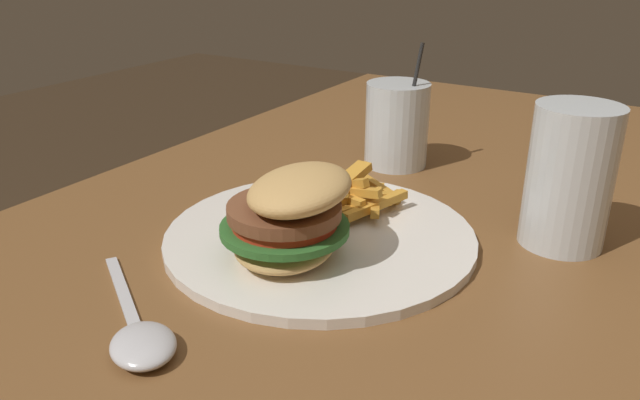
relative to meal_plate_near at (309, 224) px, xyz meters
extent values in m
cube|color=brown|center=(0.00, 0.17, -0.04)|extent=(1.56, 1.03, 0.03)
cylinder|color=brown|center=(-0.71, -0.27, -0.42)|extent=(0.06, 0.06, 0.71)
cylinder|color=white|center=(-0.02, 0.00, -0.02)|extent=(0.31, 0.31, 0.01)
ellipsoid|color=tan|center=(0.04, 0.00, -0.01)|extent=(0.14, 0.13, 0.02)
cylinder|color=#2D6628|center=(0.04, 0.00, 0.01)|extent=(0.15, 0.15, 0.01)
cylinder|color=red|center=(0.04, 0.00, 0.02)|extent=(0.13, 0.13, 0.01)
cylinder|color=brown|center=(0.04, 0.00, 0.03)|extent=(0.14, 0.14, 0.01)
ellipsoid|color=tan|center=(0.03, 0.01, 0.05)|extent=(0.14, 0.13, 0.04)
cube|color=gold|center=(-0.08, 0.00, 0.01)|extent=(0.01, 0.08, 0.02)
cube|color=gold|center=(-0.13, 0.03, -0.01)|extent=(0.07, 0.02, 0.03)
cube|color=gold|center=(-0.08, 0.00, 0.00)|extent=(0.06, 0.02, 0.01)
cube|color=gold|center=(-0.09, -0.01, 0.02)|extent=(0.07, 0.02, 0.02)
cube|color=gold|center=(-0.05, 0.01, -0.01)|extent=(0.08, 0.03, 0.01)
cube|color=gold|center=(-0.11, -0.02, -0.01)|extent=(0.02, 0.08, 0.02)
cube|color=gold|center=(-0.13, 0.01, -0.01)|extent=(0.02, 0.06, 0.02)
cube|color=gold|center=(-0.09, 0.02, -0.01)|extent=(0.07, 0.04, 0.02)
cube|color=gold|center=(-0.06, -0.01, 0.00)|extent=(0.07, 0.06, 0.04)
cube|color=gold|center=(-0.08, 0.00, 0.02)|extent=(0.07, 0.02, 0.03)
cube|color=gold|center=(-0.07, 0.00, 0.00)|extent=(0.02, 0.06, 0.01)
cube|color=gold|center=(-0.08, 0.03, 0.00)|extent=(0.08, 0.04, 0.01)
cube|color=gold|center=(-0.11, -0.02, 0.00)|extent=(0.06, 0.01, 0.02)
cube|color=gold|center=(-0.09, -0.03, -0.01)|extent=(0.06, 0.04, 0.01)
cube|color=gold|center=(-0.09, -0.02, 0.01)|extent=(0.03, 0.09, 0.04)
cube|color=gold|center=(-0.14, -0.03, -0.01)|extent=(0.04, 0.07, 0.01)
cube|color=gold|center=(-0.06, -0.02, -0.01)|extent=(0.06, 0.04, 0.01)
cube|color=gold|center=(-0.08, -0.02, 0.00)|extent=(0.04, 0.06, 0.03)
cube|color=gold|center=(-0.08, 0.01, 0.00)|extent=(0.06, 0.06, 0.01)
cube|color=gold|center=(-0.09, -0.04, -0.01)|extent=(0.06, 0.03, 0.03)
cylinder|color=silver|center=(-0.15, 0.20, 0.04)|extent=(0.08, 0.08, 0.14)
cylinder|color=gold|center=(-0.15, 0.20, 0.04)|extent=(0.07, 0.07, 0.13)
cylinder|color=silver|center=(-0.27, -0.04, 0.03)|extent=(0.08, 0.08, 0.11)
cylinder|color=yellow|center=(-0.27, -0.04, 0.01)|extent=(0.07, 0.07, 0.08)
cylinder|color=black|center=(-0.26, -0.02, 0.05)|extent=(0.03, 0.02, 0.16)
ellipsoid|color=silver|center=(0.20, -0.01, -0.02)|extent=(0.07, 0.08, 0.02)
cube|color=silver|center=(0.15, -0.09, -0.03)|extent=(0.08, 0.12, 0.00)
camera|label=1|loc=(0.46, 0.30, 0.26)|focal=35.00mm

